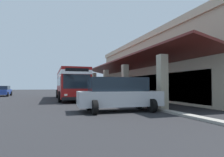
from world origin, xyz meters
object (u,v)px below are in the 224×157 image
parked_sedan_blue (2,91)px  parked_suv_silver (119,94)px  transit_bus (71,82)px  potted_palm (107,93)px  pedestrian (105,92)px

parked_sedan_blue → parked_suv_silver: (20.57, 9.96, 0.27)m
parked_sedan_blue → parked_suv_silver: size_ratio=0.90×
transit_bus → parked_sedan_blue: 12.86m
parked_sedan_blue → potted_palm: size_ratio=1.95×
pedestrian → potted_palm: bearing=161.1°
parked_suv_silver → potted_palm: size_ratio=2.17×
parked_suv_silver → potted_palm: bearing=165.3°
parked_sedan_blue → potted_palm: bearing=60.3°
parked_suv_silver → pedestrian: (-3.79, 0.28, -0.03)m
parked_sedan_blue → pedestrian: size_ratio=2.54×
potted_palm → pedestrian: bearing=-18.9°
transit_bus → parked_sedan_blue: size_ratio=2.55×
pedestrian → parked_suv_silver: bearing=-4.2°
parked_sedan_blue → potted_palm: (7.63, 13.37, -0.18)m
parked_suv_silver → potted_palm: (-12.94, 3.40, -0.45)m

